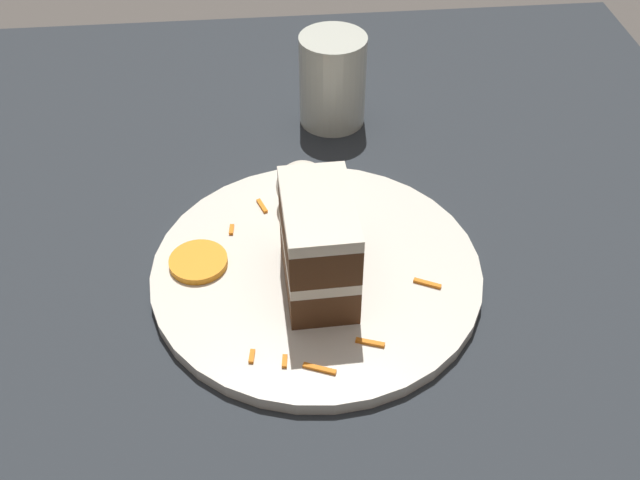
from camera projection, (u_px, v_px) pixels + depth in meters
ground_plane at (320, 320)px, 0.68m from camera, size 6.00×6.00×0.00m
dining_table at (320, 311)px, 0.67m from camera, size 1.10×0.94×0.02m
plate at (320, 271)px, 0.68m from camera, size 0.30×0.30×0.01m
cake_slice at (314, 245)px, 0.63m from camera, size 0.10×0.06×0.09m
cream_dollop at (303, 187)px, 0.72m from camera, size 0.06×0.05×0.05m
orange_garnish at (198, 262)px, 0.68m from camera, size 0.05×0.05×0.01m
carrot_shreds_scatter at (314, 290)px, 0.65m from camera, size 0.22×0.19×0.00m
drinking_glass at (332, 86)px, 0.84m from camera, size 0.08×0.08×0.10m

